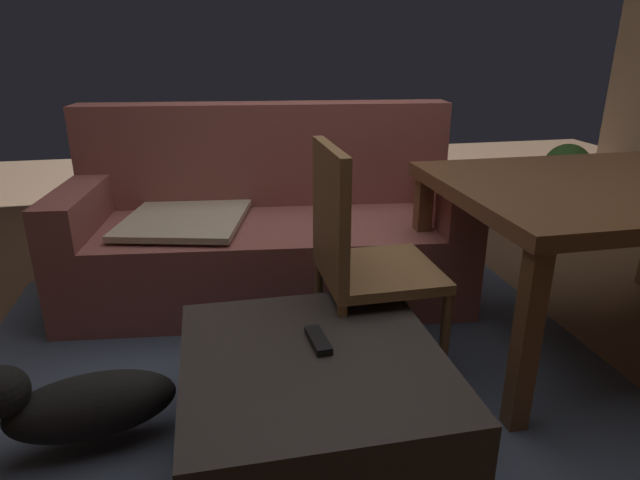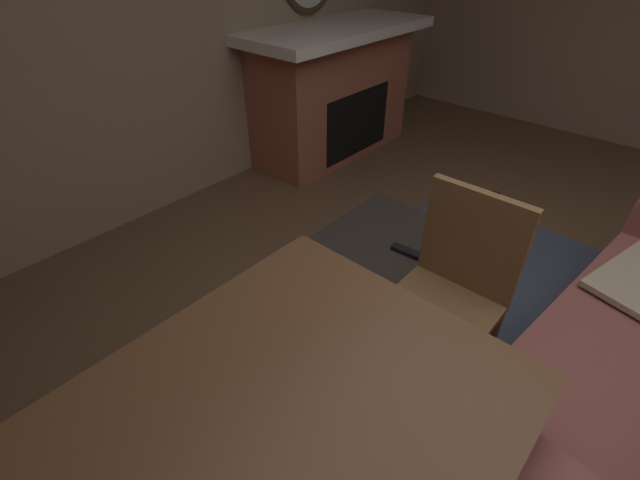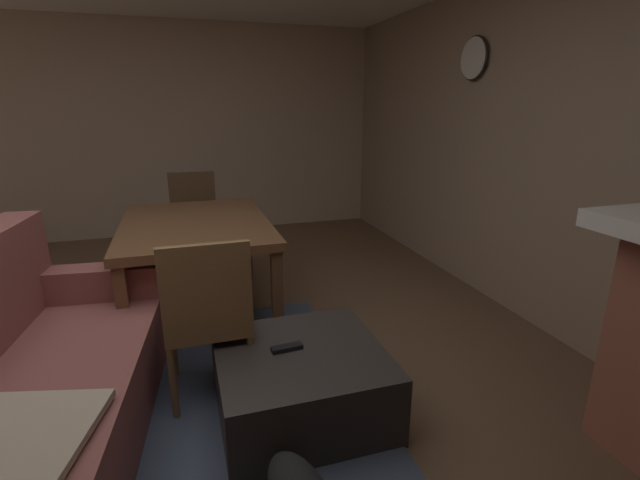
# 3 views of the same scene
# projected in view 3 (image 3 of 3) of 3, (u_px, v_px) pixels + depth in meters

# --- Properties ---
(floor) EXTENTS (8.78, 8.78, 0.00)m
(floor) POSITION_uv_depth(u_px,v_px,m) (154.00, 411.00, 2.37)
(floor) COLOR brown
(wall_back_fireplace_side) EXTENTS (7.71, 0.12, 2.50)m
(wall_back_fireplace_side) POSITION_uv_depth(u_px,v_px,m) (593.00, 157.00, 2.78)
(wall_back_fireplace_side) COLOR #9E846B
(wall_back_fireplace_side) RESTS_ON ground
(wall_right_window_side) EXTENTS (0.12, 5.82, 2.50)m
(wall_right_window_side) POSITION_uv_depth(u_px,v_px,m) (156.00, 132.00, 5.35)
(wall_right_window_side) COLOR #C4AA91
(wall_right_window_side) RESTS_ON ground
(area_rug) EXTENTS (2.60, 2.00, 0.01)m
(area_rug) POSITION_uv_depth(u_px,v_px,m) (184.00, 435.00, 2.19)
(area_rug) COLOR #3D475B
(area_rug) RESTS_ON ground
(couch) EXTENTS (2.07, 1.06, 0.96)m
(couch) POSITION_uv_depth(u_px,v_px,m) (14.00, 404.00, 1.91)
(couch) COLOR #8C4C47
(couch) RESTS_ON ground
(ottoman_coffee_table) EXTENTS (0.81, 0.84, 0.37)m
(ottoman_coffee_table) POSITION_uv_depth(u_px,v_px,m) (301.00, 382.00, 2.31)
(ottoman_coffee_table) COLOR #2D2826
(ottoman_coffee_table) RESTS_ON ground
(tv_remote) EXTENTS (0.06, 0.16, 0.02)m
(tv_remote) POSITION_uv_depth(u_px,v_px,m) (287.00, 348.00, 2.26)
(tv_remote) COLOR black
(tv_remote) RESTS_ON ottoman_coffee_table
(dining_table) EXTENTS (1.46, 1.05, 0.74)m
(dining_table) POSITION_uv_depth(u_px,v_px,m) (196.00, 231.00, 3.31)
(dining_table) COLOR brown
(dining_table) RESTS_ON ground
(dining_chair_west) EXTENTS (0.44, 0.44, 0.93)m
(dining_chair_west) POSITION_uv_depth(u_px,v_px,m) (208.00, 312.00, 2.33)
(dining_chair_west) COLOR brown
(dining_chair_west) RESTS_ON ground
(dining_chair_east) EXTENTS (0.48, 0.48, 0.93)m
(dining_chair_east) POSITION_uv_depth(u_px,v_px,m) (193.00, 215.00, 4.38)
(dining_chair_east) COLOR #513823
(dining_chair_east) RESTS_ON ground
(wall_clock) EXTENTS (0.35, 0.03, 0.35)m
(wall_clock) POSITION_uv_depth(u_px,v_px,m) (474.00, 58.00, 3.65)
(wall_clock) COLOR silver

